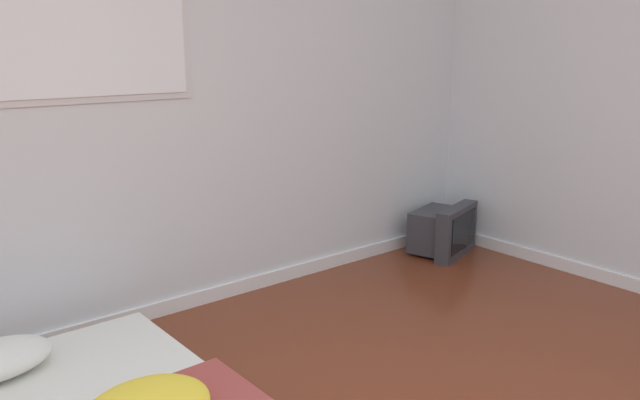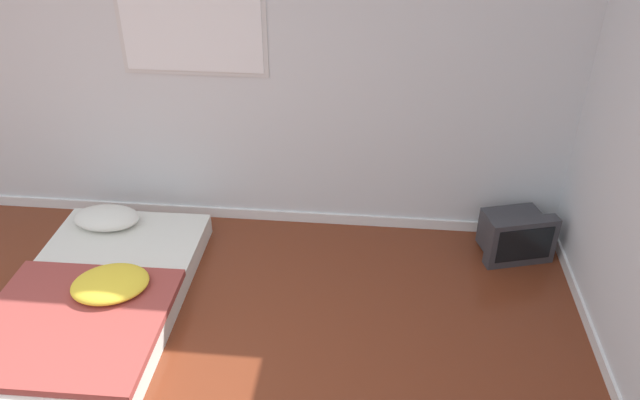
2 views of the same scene
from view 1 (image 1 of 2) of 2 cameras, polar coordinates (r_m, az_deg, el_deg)
The scene contains 2 objects.
wall_back at distance 3.48m, azimuth -20.52°, elevation 8.66°, with size 8.16×0.08×2.60m.
crt_tv at distance 4.87m, azimuth 11.20°, elevation -2.73°, with size 0.57×0.48×0.39m.
Camera 1 is at (-1.11, -0.63, 1.56)m, focal length 35.00 mm.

